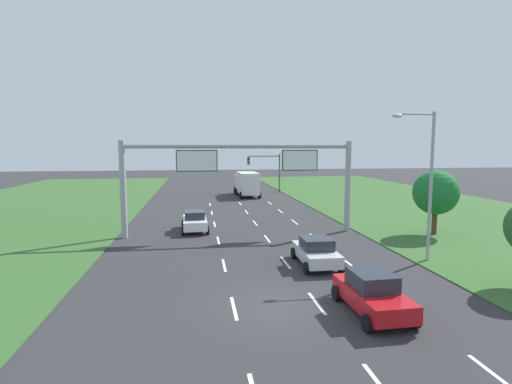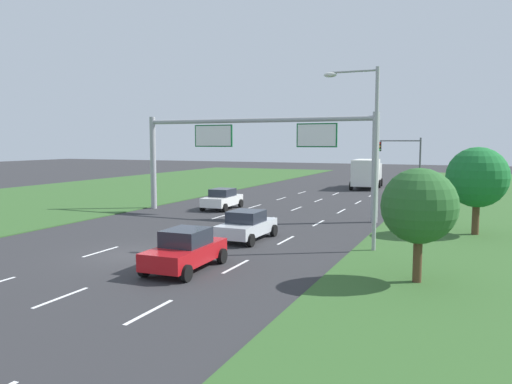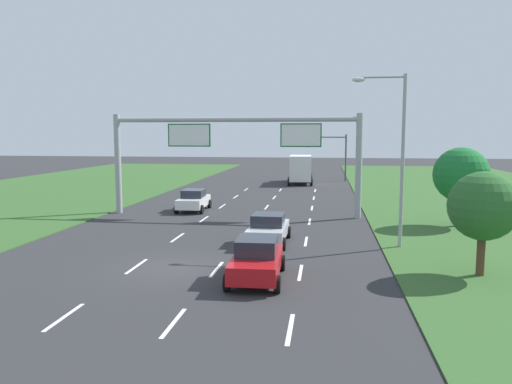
# 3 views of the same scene
# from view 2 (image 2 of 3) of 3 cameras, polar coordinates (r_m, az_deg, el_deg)

# --- Properties ---
(ground_plane) EXTENTS (200.00, 200.00, 0.00)m
(ground_plane) POSITION_cam_2_polar(r_m,az_deg,el_deg) (23.46, -14.03, -7.01)
(ground_plane) COLOR #2D2D30
(lane_dashes_inner_left) EXTENTS (0.14, 50.40, 0.01)m
(lane_dashes_inner_left) POSITION_cam_2_polar(r_m,az_deg,el_deg) (29.26, -9.60, -4.39)
(lane_dashes_inner_left) COLOR white
(lane_dashes_inner_left) RESTS_ON ground_plane
(lane_dashes_inner_right) EXTENTS (0.14, 50.40, 0.01)m
(lane_dashes_inner_right) POSITION_cam_2_polar(r_m,az_deg,el_deg) (27.53, -3.46, -4.95)
(lane_dashes_inner_right) COLOR white
(lane_dashes_inner_right) RESTS_ON ground_plane
(lane_dashes_slip) EXTENTS (0.14, 50.40, 0.01)m
(lane_dashes_slip) POSITION_cam_2_polar(r_m,az_deg,el_deg) (26.16, 3.43, -5.52)
(lane_dashes_slip) COLOR white
(lane_dashes_slip) RESTS_ON ground_plane
(car_near_red) EXTENTS (2.12, 4.11, 1.54)m
(car_near_red) POSITION_cam_2_polar(r_m,az_deg,el_deg) (26.09, -1.09, -3.83)
(car_near_red) COLOR silver
(car_near_red) RESTS_ON ground_plane
(car_lead_silver) EXTENTS (2.16, 4.09, 1.56)m
(car_lead_silver) POSITION_cam_2_polar(r_m,az_deg,el_deg) (38.13, -3.88, -0.79)
(car_lead_silver) COLOR white
(car_lead_silver) RESTS_ON ground_plane
(car_mid_lane) EXTENTS (2.13, 4.14, 1.64)m
(car_mid_lane) POSITION_cam_2_polar(r_m,az_deg,el_deg) (20.26, -8.08, -6.56)
(car_mid_lane) COLOR red
(car_mid_lane) RESTS_ON ground_plane
(box_truck) EXTENTS (2.90, 7.50, 3.21)m
(box_truck) POSITION_cam_2_polar(r_m,az_deg,el_deg) (56.42, 12.58, 2.16)
(box_truck) COLOR silver
(box_truck) RESTS_ON ground_plane
(sign_gantry) EXTENTS (17.24, 0.44, 7.00)m
(sign_gantry) POSITION_cam_2_polar(r_m,az_deg,el_deg) (34.78, -0.11, 5.36)
(sign_gantry) COLOR #9EA0A5
(sign_gantry) RESTS_ON ground_plane
(traffic_light_mast) EXTENTS (4.76, 0.49, 5.60)m
(traffic_light_mast) POSITION_cam_2_polar(r_m,az_deg,el_deg) (59.33, 16.40, 4.30)
(traffic_light_mast) COLOR #47494F
(traffic_light_mast) RESTS_ON ground_plane
(street_lamp) EXTENTS (2.61, 0.32, 8.50)m
(street_lamp) POSITION_cam_2_polar(r_m,az_deg,el_deg) (23.68, 12.64, 5.53)
(street_lamp) COLOR #9EA0A5
(street_lamp) RESTS_ON ground_plane
(roadside_tree_near) EXTENTS (2.71, 2.71, 4.19)m
(roadside_tree_near) POSITION_cam_2_polar(r_m,az_deg,el_deg) (18.72, 18.15, -1.56)
(roadside_tree_near) COLOR #513823
(roadside_tree_near) RESTS_ON ground_plane
(roadside_tree_mid) EXTENTS (3.29, 3.29, 4.85)m
(roadside_tree_mid) POSITION_cam_2_polar(r_m,az_deg,el_deg) (29.60, 23.98, 1.52)
(roadside_tree_mid) COLOR #513823
(roadside_tree_mid) RESTS_ON ground_plane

